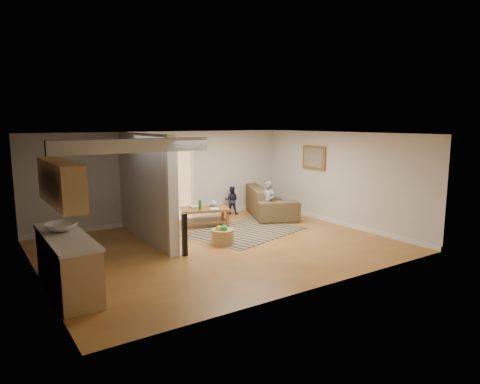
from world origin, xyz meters
name	(u,v)px	position (x,y,z in m)	size (l,w,h in m)	color
ground	(221,246)	(0.00, 0.00, 0.00)	(7.50, 7.50, 0.00)	brown
room_shell	(168,183)	(-1.07, 0.43, 1.46)	(7.54, 6.02, 2.52)	beige
area_rug	(246,231)	(1.18, 0.73, 0.01)	(2.71, 1.98, 0.01)	black
sofa	(268,213)	(2.99, 2.20, 0.00)	(2.93, 1.15, 0.86)	#3F331F
coffee_table	(206,212)	(0.63, 1.85, 0.38)	(1.41, 1.09, 0.74)	brown
tv_console	(144,207)	(-0.94, 2.19, 0.64)	(0.67, 1.19, 0.97)	brown
speaker_left	(185,235)	(-1.00, -0.20, 0.45)	(0.09, 0.09, 0.90)	black
speaker_right	(143,211)	(-1.00, 2.13, 0.55)	(0.11, 0.11, 1.09)	black
toy_basket	(222,236)	(0.11, 0.12, 0.19)	(0.52, 0.52, 0.46)	#A68D48
child	(268,222)	(2.26, 1.23, 0.00)	(0.42, 0.27, 1.15)	slate
toddler	(232,214)	(2.00, 2.70, 0.00)	(0.41, 0.32, 0.85)	#1B1C38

